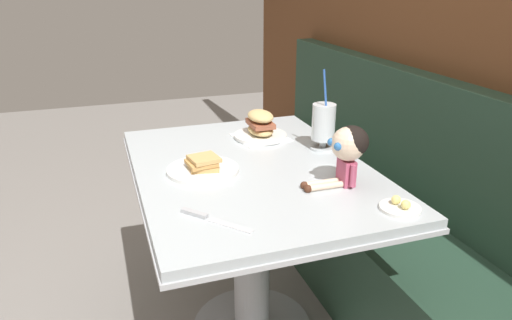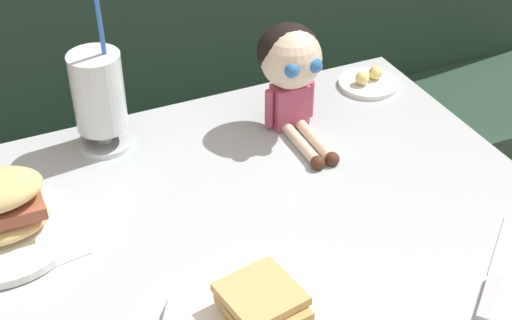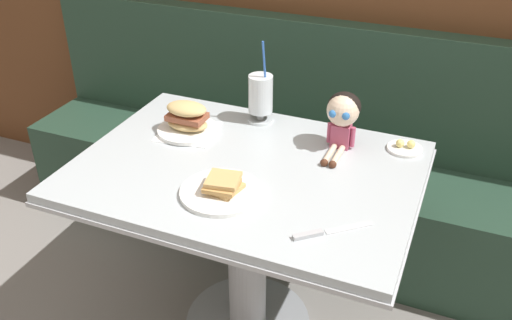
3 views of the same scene
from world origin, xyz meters
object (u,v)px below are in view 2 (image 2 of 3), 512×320
Objects in this scene: toast_plate at (259,316)px; milkshake_glass at (99,95)px; seated_doll at (291,64)px; butter_saucer at (368,82)px; butter_knife at (493,283)px.

milkshake_glass is (-0.08, 0.49, 0.09)m from toast_plate.
seated_doll is (0.25, 0.42, 0.11)m from toast_plate.
butter_saucer is 0.57m from butter_knife.
toast_plate is at bearing -133.95° from butter_saucer.
milkshake_glass reaches higher than butter_knife.
butter_saucer is 0.55× the size of seated_doll.
seated_doll reaches higher than butter_saucer.
butter_knife is (0.33, -0.07, -0.01)m from toast_plate.
milkshake_glass is 1.45× the size of seated_doll.
butter_saucer is (0.46, 0.48, -0.01)m from toast_plate.
toast_plate is at bearing -81.34° from milkshake_glass.
toast_plate is 0.50m from seated_doll.
milkshake_glass reaches higher than butter_saucer.
toast_plate is 0.34m from butter_knife.
toast_plate is at bearing 167.61° from butter_knife.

